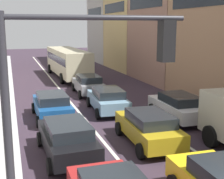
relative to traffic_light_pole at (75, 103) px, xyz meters
name	(u,v)px	position (x,y,z in m)	size (l,w,h in m)	color
lane_stripe_left	(62,91)	(2.75, 19.25, -3.81)	(0.16, 60.00, 0.01)	silver
lane_stripe_right	(102,89)	(6.15, 19.25, -3.81)	(0.16, 60.00, 0.01)	silver
building_row_right	(174,13)	(14.35, 21.97, 2.68)	(7.20, 43.90, 13.65)	#B2ADA3
traffic_light_pole	(75,103)	(0.00, 0.00, 0.00)	(3.58, 0.38, 5.50)	#2D2D33
sedan_centre_lane_second	(149,127)	(4.61, 6.49, -3.02)	(2.19, 4.36, 1.49)	#B29319
wagon_left_lane_second	(67,138)	(0.90, 6.26, -3.02)	(2.16, 4.35, 1.49)	black
hatchback_centre_lane_third	(108,99)	(4.49, 12.21, -3.02)	(2.29, 4.41, 1.49)	#759EB7
sedan_left_lane_third	(52,105)	(1.02, 11.80, -3.02)	(2.07, 4.31, 1.49)	#194C8C
coupe_centre_lane_fourth	(88,84)	(4.58, 17.53, -3.02)	(2.15, 4.35, 1.49)	gray
sedan_right_lane_behind_truck	(178,106)	(7.77, 9.35, -3.02)	(2.13, 4.33, 1.49)	silver
bus_mid_queue_primary	(68,61)	(4.50, 25.79, -2.06)	(3.06, 10.58, 2.90)	#BFB793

